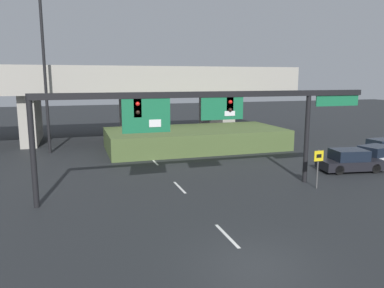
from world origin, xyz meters
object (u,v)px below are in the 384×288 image
(parked_sedan_near_right, at_px, (350,161))
(parked_sedan_mid_right, at_px, (377,156))
(signal_gantry, at_px, (206,110))
(speed_limit_sign, at_px, (318,163))
(highway_light_pole_near, at_px, (44,63))
(parked_sedan_far_right, at_px, (384,149))

(parked_sedan_near_right, height_order, parked_sedan_mid_right, parked_sedan_near_right)
(signal_gantry, bearing_deg, speed_limit_sign, -12.73)
(highway_light_pole_near, relative_size, parked_sedan_far_right, 3.26)
(speed_limit_sign, distance_m, parked_sedan_near_right, 5.54)
(highway_light_pole_near, bearing_deg, signal_gantry, -57.70)
(parked_sedan_near_right, bearing_deg, signal_gantry, -163.77)
(parked_sedan_mid_right, distance_m, parked_sedan_far_right, 3.29)
(speed_limit_sign, height_order, highway_light_pole_near, highway_light_pole_near)
(signal_gantry, height_order, parked_sedan_far_right, signal_gantry)
(signal_gantry, relative_size, parked_sedan_mid_right, 4.19)
(parked_sedan_far_right, bearing_deg, parked_sedan_mid_right, -147.80)
(highway_light_pole_near, bearing_deg, speed_limit_sign, -45.63)
(highway_light_pole_near, distance_m, parked_sedan_near_right, 24.58)
(speed_limit_sign, bearing_deg, highway_light_pole_near, 134.37)
(highway_light_pole_near, bearing_deg, parked_sedan_far_right, -21.07)
(speed_limit_sign, xyz_separation_m, highway_light_pole_near, (-15.24, 15.58, 6.00))
(parked_sedan_mid_right, height_order, parked_sedan_far_right, parked_sedan_far_right)
(speed_limit_sign, relative_size, parked_sedan_mid_right, 0.50)
(speed_limit_sign, bearing_deg, parked_sedan_mid_right, 25.67)
(speed_limit_sign, relative_size, parked_sedan_far_right, 0.52)
(parked_sedan_mid_right, bearing_deg, parked_sedan_far_right, 24.28)
(highway_light_pole_near, bearing_deg, parked_sedan_mid_right, -27.28)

